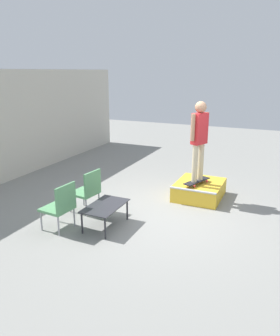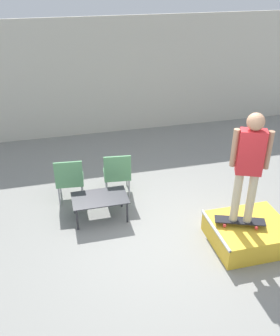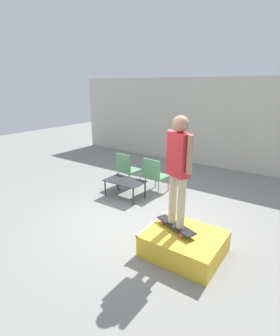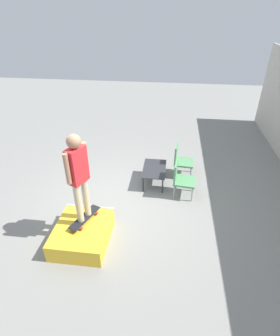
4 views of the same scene
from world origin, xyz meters
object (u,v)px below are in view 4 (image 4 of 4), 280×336
at_px(patio_chair_left, 181,159).
at_px(patio_chair_right, 181,177).
at_px(skate_ramp_box, 83,234).
at_px(skateboard_on_ramp, 85,217).
at_px(coffee_table, 154,170).
at_px(person_skater, 78,172).

height_order(patio_chair_left, patio_chair_right, same).
xyz_separation_m(skate_ramp_box, patio_chair_left, (-2.75, 1.98, 0.32)).
bearing_deg(skateboard_on_ramp, patio_chair_left, 163.68).
distance_m(coffee_table, patio_chair_left, 0.85).
height_order(skate_ramp_box, patio_chair_left, patio_chair_left).
relative_size(person_skater, coffee_table, 1.85).
height_order(person_skater, patio_chair_left, person_skater).
distance_m(skate_ramp_box, patio_chair_left, 3.41).
relative_size(skateboard_on_ramp, patio_chair_left, 0.88).
bearing_deg(person_skater, coffee_table, 172.23).
distance_m(skateboard_on_ramp, patio_chair_left, 3.23).
bearing_deg(patio_chair_left, person_skater, 147.95).
bearing_deg(skate_ramp_box, person_skater, 172.82).
bearing_deg(patio_chair_right, skate_ramp_box, 138.92).
bearing_deg(skateboard_on_ramp, patio_chair_right, 150.98).
distance_m(person_skater, patio_chair_left, 3.40).
bearing_deg(patio_chair_right, skateboard_on_ramp, 136.28).
height_order(skateboard_on_ramp, coffee_table, skateboard_on_ramp).
bearing_deg(coffee_table, skateboard_on_ramp, -30.93).
distance_m(skateboard_on_ramp, coffee_table, 2.45).
distance_m(person_skater, coffee_table, 2.72).
height_order(skate_ramp_box, skateboard_on_ramp, skateboard_on_ramp).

